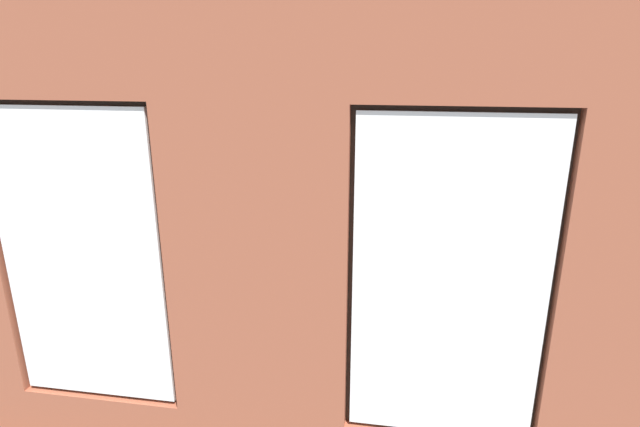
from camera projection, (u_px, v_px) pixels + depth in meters
ground_plane at (328, 300)px, 6.06m from camera, size 6.21×6.48×0.10m
brick_wall_with_windows at (257, 282)px, 2.90m from camera, size 5.61×0.30×3.08m
white_wall_right at (93, 167)px, 5.83m from camera, size 0.10×5.48×3.08m
couch_by_window at (243, 382)px, 3.92m from camera, size 2.01×0.87×0.80m
couch_left at (526, 312)px, 4.98m from camera, size 0.98×1.79×0.80m
coffee_table at (317, 273)px, 5.78m from camera, size 1.27×0.89×0.43m
cup_ceramic at (282, 267)px, 5.68m from camera, size 0.09×0.09×0.11m
candle_jar at (317, 265)px, 5.74m from camera, size 0.08×0.08×0.12m
table_plant_small at (349, 254)px, 5.81m from camera, size 0.19×0.19×0.29m
remote_black at (323, 274)px, 5.62m from camera, size 0.06×0.17×0.02m
remote_gray at (306, 264)px, 5.89m from camera, size 0.16×0.15×0.02m
media_console at (134, 263)px, 6.26m from camera, size 0.99×0.42×0.59m
tv_flatscreen at (128, 217)px, 6.09m from camera, size 0.91×0.20×0.63m
potted_plant_corner_near_left at (493, 210)px, 7.66m from camera, size 0.79×0.84×1.09m
potted_plant_mid_room_small at (416, 250)px, 6.52m from camera, size 0.31×0.31×0.52m
potted_plant_foreground_right at (219, 189)px, 8.24m from camera, size 0.85×0.76×1.30m
potted_plant_by_left_couch at (469, 256)px, 6.27m from camera, size 0.32×0.32×0.59m
potted_plant_corner_far_left at (616, 372)px, 3.27m from camera, size 0.97×1.04×1.40m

